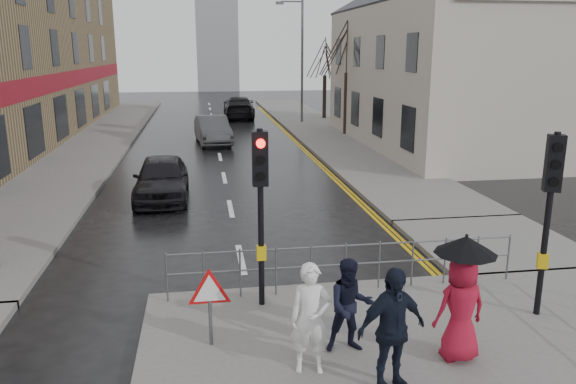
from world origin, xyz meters
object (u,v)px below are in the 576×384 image
object	(u,v)px
pedestrian_a	(311,318)
pedestrian_d	(391,329)
car_mid	(213,130)
pedestrian_b	(350,306)
car_parked	(162,178)
pedestrian_with_umbrella	(462,293)

from	to	relation	value
pedestrian_a	pedestrian_d	size ratio (longest dim) A/B	0.93
pedestrian_a	car_mid	world-z (taller)	pedestrian_a
pedestrian_b	car_parked	size ratio (longest dim) A/B	0.36
car_parked	car_mid	bearing A→B (deg)	80.04
car_parked	pedestrian_d	bearing A→B (deg)	-71.85
pedestrian_a	pedestrian_with_umbrella	size ratio (longest dim) A/B	0.84
pedestrian_b	pedestrian_with_umbrella	size ratio (longest dim) A/B	0.77
pedestrian_with_umbrella	pedestrian_d	distance (m)	1.48
pedestrian_b	car_mid	distance (m)	22.25
pedestrian_b	car_mid	world-z (taller)	pedestrian_b
pedestrian_d	car_parked	distance (m)	12.50
pedestrian_a	pedestrian_with_umbrella	world-z (taller)	pedestrian_with_umbrella
pedestrian_a	pedestrian_b	xyz separation A→B (m)	(0.74, 0.49, -0.08)
car_mid	pedestrian_a	bearing A→B (deg)	-93.99
pedestrian_d	car_mid	bearing A→B (deg)	80.14
pedestrian_with_umbrella	car_mid	world-z (taller)	pedestrian_with_umbrella
pedestrian_b	pedestrian_d	xyz separation A→B (m)	(0.30, -1.12, 0.15)
pedestrian_a	pedestrian_b	distance (m)	0.89
pedestrian_with_umbrella	car_mid	xyz separation A→B (m)	(-3.27, 22.69, -0.52)
pedestrian_d	car_parked	size ratio (longest dim) A/B	0.43
pedestrian_with_umbrella	car_parked	distance (m)	12.43
pedestrian_with_umbrella	car_mid	size ratio (longest dim) A/B	0.46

